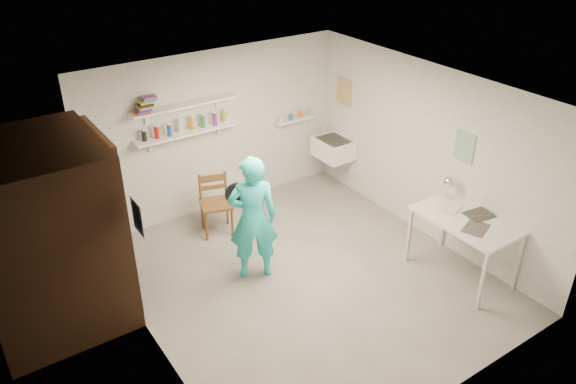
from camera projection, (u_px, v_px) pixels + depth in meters
floor at (306, 278)px, 7.07m from camera, size 4.00×4.50×0.02m
ceiling at (309, 94)px, 5.90m from camera, size 4.00×4.50×0.02m
wall_back at (216, 132)px, 8.12m from camera, size 4.00×0.02×2.40m
wall_front at (461, 299)px, 4.85m from camera, size 4.00×0.02×2.40m
wall_left at (142, 251)px, 5.50m from camera, size 0.02×4.50×2.40m
wall_right at (429, 153)px, 7.48m from camera, size 0.02×4.50×2.40m
doorway_recess at (111, 221)px, 6.36m from camera, size 0.02×0.90×2.00m
corridor_box at (45, 236)px, 5.99m from camera, size 1.40×1.50×2.10m
door_lintel at (98, 135)px, 5.87m from camera, size 0.06×1.05×0.10m
door_jamb_near at (128, 240)px, 6.01m from camera, size 0.06×0.10×2.00m
door_jamb_far at (99, 202)px, 6.73m from camera, size 0.06×0.10×2.00m
shelf_lower at (187, 133)px, 7.71m from camera, size 1.50×0.22×0.03m
shelf_upper at (185, 105)px, 7.52m from camera, size 1.50×0.22×0.03m
ledge_shelf at (296, 119)px, 8.76m from camera, size 0.70×0.14×0.03m
poster_left at (137, 217)px, 5.37m from camera, size 0.01×0.28×0.36m
poster_right_a at (344, 92)px, 8.60m from camera, size 0.01×0.34×0.42m
poster_right_b at (464, 147)px, 6.92m from camera, size 0.01×0.30×0.38m
belfast_sink at (333, 148)px, 8.82m from camera, size 0.48×0.60×0.30m
man at (253, 218)px, 6.74m from camera, size 0.71×0.61×1.64m
wall_clock at (237, 194)px, 6.71m from camera, size 0.28×0.15×0.30m
wooden_chair at (216, 204)px, 7.78m from camera, size 0.52×0.51×0.90m
work_table at (462, 247)px, 6.94m from camera, size 0.74×1.24×0.82m
desk_lamp at (450, 182)px, 7.09m from camera, size 0.15×0.15×0.15m
spray_cans at (187, 126)px, 7.66m from camera, size 1.29×0.06×0.17m
book_stack at (145, 105)px, 7.20m from camera, size 0.30×0.14×0.20m
ledge_pots at (296, 116)px, 8.73m from camera, size 0.48×0.07×0.09m
papers at (467, 218)px, 6.73m from camera, size 0.30×0.22×0.02m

